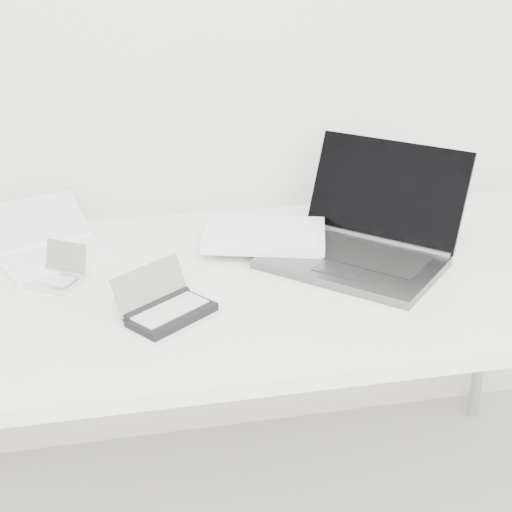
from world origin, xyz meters
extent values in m
cube|color=white|center=(0.00, 1.55, 0.71)|extent=(1.60, 0.80, 0.03)
cylinder|color=silver|center=(0.75, 1.90, 0.35)|extent=(0.04, 0.04, 0.70)
cube|color=#56585B|center=(0.19, 1.54, 0.74)|extent=(0.43, 0.43, 0.02)
cube|color=black|center=(0.21, 1.57, 0.75)|extent=(0.31, 0.31, 0.00)
cube|color=black|center=(0.31, 1.66, 0.86)|extent=(0.32, 0.32, 0.22)
cylinder|color=#56585B|center=(0.27, 1.63, 0.75)|extent=(0.27, 0.26, 0.02)
cube|color=#393C3E|center=(0.14, 1.50, 0.75)|extent=(0.11, 0.11, 0.00)
cube|color=white|center=(0.02, 1.68, 0.76)|extent=(0.31, 0.25, 0.03)
cube|color=white|center=(0.02, 1.68, 0.78)|extent=(0.31, 0.24, 0.00)
cube|color=white|center=(-0.44, 1.69, 0.74)|extent=(0.27, 0.23, 0.02)
cube|color=silver|center=(-0.44, 1.70, 0.75)|extent=(0.22, 0.17, 0.00)
cube|color=silver|center=(-0.49, 1.82, 0.78)|extent=(0.26, 0.20, 0.08)
cylinder|color=white|center=(-0.47, 1.76, 0.75)|extent=(0.21, 0.11, 0.02)
cube|color=silver|center=(-0.44, 1.58, 0.74)|extent=(0.12, 0.11, 0.01)
cube|color=#B5B4B9|center=(-0.44, 1.58, 0.74)|extent=(0.08, 0.07, 0.00)
cube|color=gray|center=(-0.41, 1.62, 0.78)|extent=(0.09, 0.07, 0.07)
cylinder|color=silver|center=(-0.42, 1.61, 0.74)|extent=(0.09, 0.06, 0.01)
cube|color=black|center=(-0.21, 1.39, 0.74)|extent=(0.18, 0.17, 0.02)
cube|color=#ACACAC|center=(-0.22, 1.39, 0.75)|extent=(0.15, 0.14, 0.00)
cube|color=slate|center=(-0.25, 1.44, 0.78)|extent=(0.15, 0.12, 0.07)
cylinder|color=black|center=(-0.24, 1.42, 0.75)|extent=(0.14, 0.11, 0.02)
camera|label=1|loc=(-0.29, 0.21, 1.38)|focal=50.00mm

